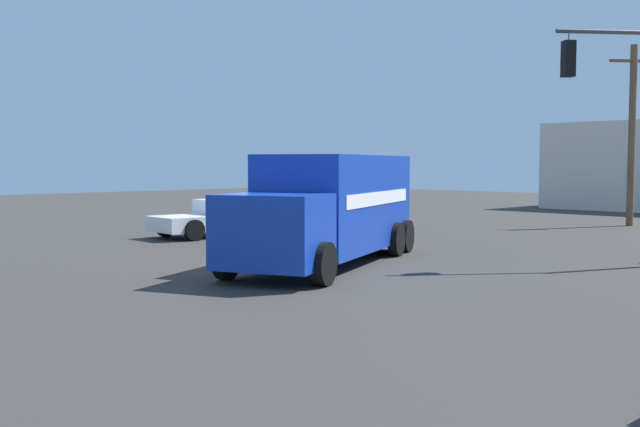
% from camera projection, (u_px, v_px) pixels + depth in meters
% --- Properties ---
extents(ground_plane, '(100.00, 100.00, 0.00)m').
position_uv_depth(ground_plane, '(278.00, 264.00, 20.41)').
color(ground_plane, '#33302D').
extents(delivery_truck, '(5.66, 8.75, 2.97)m').
position_uv_depth(delivery_truck, '(330.00, 207.00, 20.33)').
color(delivery_truck, '#1438AD').
rests_on(delivery_truck, ground).
extents(pickup_white, '(2.52, 5.32, 1.38)m').
position_uv_depth(pickup_white, '(220.00, 217.00, 28.25)').
color(pickup_white, white).
rests_on(pickup_white, ground).
extents(utility_pole, '(1.48, 1.78, 7.91)m').
position_uv_depth(utility_pole, '(632.00, 133.00, 32.54)').
color(utility_pole, brown).
rests_on(utility_pole, ground).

